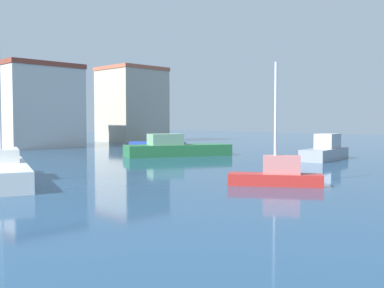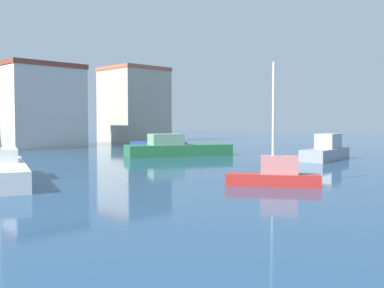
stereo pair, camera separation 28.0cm
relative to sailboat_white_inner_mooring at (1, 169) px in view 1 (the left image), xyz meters
name	(u,v)px [view 1 (the left image)]	position (x,y,z in m)	size (l,w,h in m)	color
water	(75,168)	(5.83, 3.28, -0.61)	(160.00, 160.00, 0.00)	navy
sailboat_white_inner_mooring	(1,169)	(0.00, 0.00, 0.00)	(5.18, 8.81, 12.64)	white
motorboat_grey_behind_lamppost	(325,151)	(22.03, -4.63, 0.07)	(5.83, 2.59, 1.92)	gray
motorboat_blue_far_right	(158,145)	(20.72, 12.72, -0.08)	(3.21, 5.86, 1.40)	#233D93
sailboat_red_outer_mooring	(277,174)	(8.22, -9.74, -0.09)	(3.20, 4.01, 5.46)	#B22823
motorboat_green_mid_harbor	(176,148)	(16.72, 5.93, 0.03)	(8.91, 6.04, 1.82)	#28703D
warehouse_block	(30,106)	(14.32, 26.83, 3.90)	(8.31, 9.91, 8.98)	beige
yacht_club	(132,104)	(30.73, 29.85, 4.57)	(7.76, 7.49, 10.33)	#B2A893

